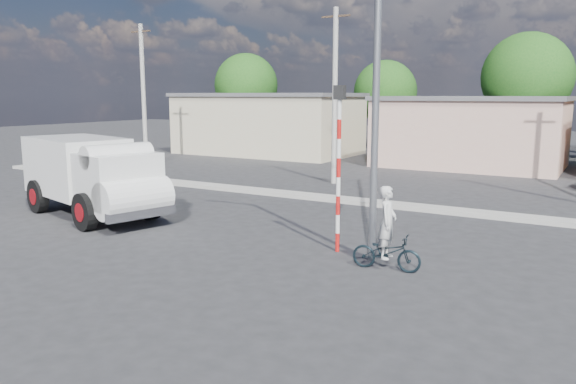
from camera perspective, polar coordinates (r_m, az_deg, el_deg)
The scene contains 10 objects.
ground_plane at distance 15.51m, azimuth -8.21°, elevation -5.66°, with size 120.00×120.00×0.00m, color #29292B.
median at distance 22.14m, azimuth 4.79°, elevation -0.70°, with size 40.00×0.80×0.16m, color #99968E.
truck at distance 20.06m, azimuth -19.15°, elevation 1.70°, with size 6.78×3.90×2.64m.
bicycle at distance 13.58m, azimuth 9.97°, elevation -6.05°, with size 0.58×1.65×0.87m, color black.
cyclist at distance 13.47m, azimuth 10.03°, elevation -4.29°, with size 0.63×0.41×1.73m, color silver.
traffic_pole at distance 14.60m, azimuth 5.18°, elevation 3.81°, with size 0.28×0.18×4.36m.
streetlight at distance 13.90m, azimuth 8.38°, elevation 13.22°, with size 2.34×0.22×9.00m.
building_row at distance 34.70m, azimuth 16.66°, elevation 6.16°, with size 37.80×7.30×4.44m.
tree_row at distance 41.91m, azimuth 14.53°, elevation 10.51°, with size 34.13×7.32×8.10m.
utility_poles at distance 24.42m, azimuth 16.09°, elevation 9.35°, with size 35.40×0.24×8.00m.
Camera 1 is at (9.39, -11.64, 4.12)m, focal length 35.00 mm.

